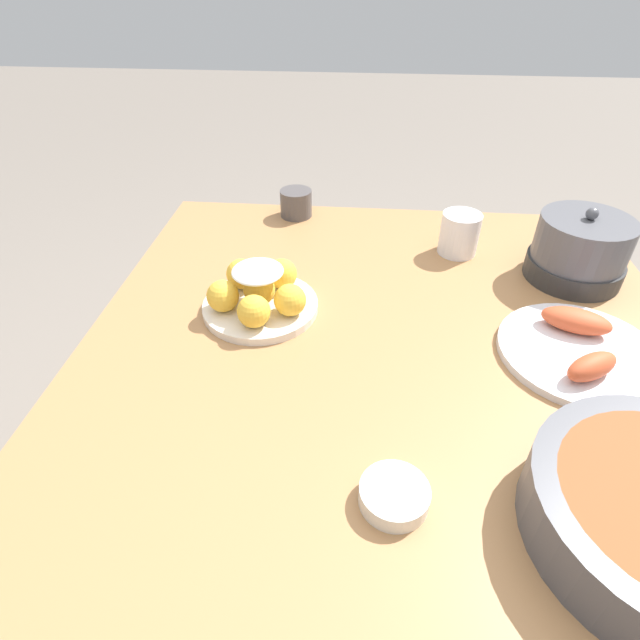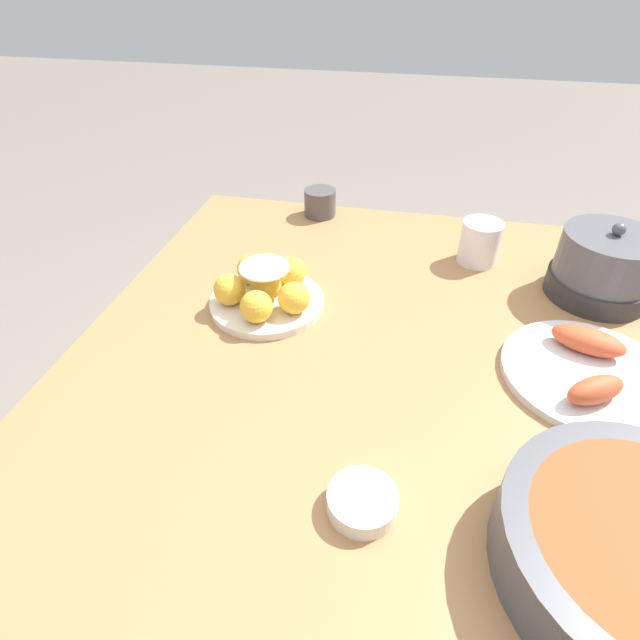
% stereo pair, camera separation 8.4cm
% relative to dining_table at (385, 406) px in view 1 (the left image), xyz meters
% --- Properties ---
extents(ground_plane, '(12.00, 12.00, 0.00)m').
position_rel_dining_table_xyz_m(ground_plane, '(0.00, 0.00, -0.63)').
color(ground_plane, slate).
extents(dining_table, '(1.25, 1.08, 0.71)m').
position_rel_dining_table_xyz_m(dining_table, '(0.00, 0.00, 0.00)').
color(dining_table, '#A87547').
rests_on(dining_table, ground_plane).
extents(cake_plate, '(0.22, 0.22, 0.10)m').
position_rel_dining_table_xyz_m(cake_plate, '(-0.15, -0.24, 0.12)').
color(cake_plate, silver).
rests_on(cake_plate, dining_table).
extents(sauce_bowl, '(0.09, 0.09, 0.03)m').
position_rel_dining_table_xyz_m(sauce_bowl, '(0.24, -0.00, 0.10)').
color(sauce_bowl, silver).
rests_on(sauce_bowl, dining_table).
extents(seafood_platter, '(0.27, 0.27, 0.06)m').
position_rel_dining_table_xyz_m(seafood_platter, '(-0.07, 0.32, 0.10)').
color(seafood_platter, silver).
rests_on(seafood_platter, dining_table).
extents(cup_near, '(0.08, 0.08, 0.07)m').
position_rel_dining_table_xyz_m(cup_near, '(-0.57, -0.22, 0.12)').
color(cup_near, '#4C4747').
rests_on(cup_near, dining_table).
extents(cup_far, '(0.09, 0.09, 0.09)m').
position_rel_dining_table_xyz_m(cup_far, '(-0.41, 0.16, 0.13)').
color(cup_far, white).
rests_on(cup_far, dining_table).
extents(warming_pot, '(0.19, 0.19, 0.16)m').
position_rel_dining_table_xyz_m(warming_pot, '(-0.32, 0.39, 0.15)').
color(warming_pot, '#2D2D2D').
rests_on(warming_pot, dining_table).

